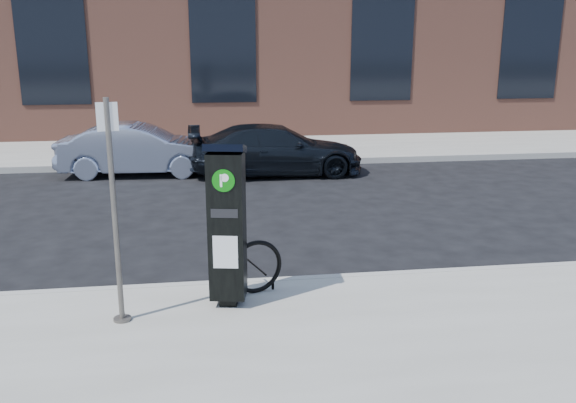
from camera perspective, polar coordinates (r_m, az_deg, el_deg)
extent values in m
plane|color=black|center=(7.89, -2.24, -8.28)|extent=(120.00, 120.00, 0.00)
cube|color=gray|center=(21.45, -6.09, 6.59)|extent=(60.00, 12.00, 0.15)
cube|color=#9E9B93|center=(7.85, -2.23, -7.84)|extent=(60.00, 0.12, 0.16)
cube|color=#9E9B93|center=(15.56, -5.27, 3.52)|extent=(60.00, 0.12, 0.16)
cube|color=#915542|center=(24.26, -6.63, 16.80)|extent=(28.00, 10.00, 8.00)
cube|color=black|center=(19.68, -21.23, 13.53)|extent=(2.00, 0.06, 3.50)
cube|color=black|center=(19.22, -6.11, 14.40)|extent=(2.00, 0.06, 3.50)
cube|color=black|center=(20.04, 8.80, 14.33)|extent=(2.00, 0.06, 3.50)
cube|color=black|center=(22.00, 21.74, 13.51)|extent=(2.00, 0.06, 3.50)
cube|color=black|center=(7.16, -5.53, -9.12)|extent=(0.23, 0.23, 0.10)
cube|color=black|center=(6.85, -5.72, -2.31)|extent=(0.45, 0.41, 1.68)
cube|color=black|center=(6.64, -5.91, 4.94)|extent=(0.50, 0.46, 0.16)
cylinder|color=#075709|center=(6.54, -6.07, 1.95)|extent=(0.24, 0.06, 0.25)
cube|color=white|center=(6.54, -6.07, 1.95)|extent=(0.09, 0.02, 0.14)
cube|color=silver|center=(6.76, -5.88, -4.74)|extent=(0.27, 0.06, 0.37)
cube|color=black|center=(6.63, -5.98, -1.12)|extent=(0.29, 0.06, 0.10)
cylinder|color=#615B56|center=(6.98, -15.23, -10.55)|extent=(0.19, 0.19, 0.03)
cylinder|color=#615B56|center=(6.57, -15.93, -1.14)|extent=(0.06, 0.06, 2.40)
cube|color=silver|center=(6.38, -16.56, 7.61)|extent=(0.21, 0.04, 0.29)
torus|color=black|center=(7.33, -2.99, -6.13)|extent=(0.65, 0.25, 0.66)
cylinder|color=black|center=(7.36, -4.54, -8.27)|extent=(0.03, 0.03, 0.13)
cylinder|color=black|center=(7.51, -1.43, -7.74)|extent=(0.03, 0.03, 0.13)
imported|color=#939FBB|center=(14.92, -13.80, 4.75)|extent=(3.75, 1.48, 1.22)
imported|color=black|center=(14.52, -1.15, 4.85)|extent=(4.11, 1.70, 1.19)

